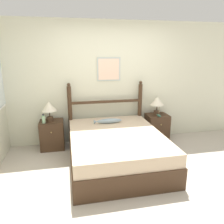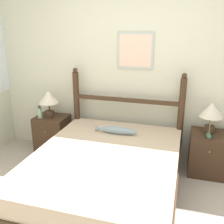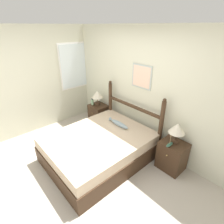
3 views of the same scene
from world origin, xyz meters
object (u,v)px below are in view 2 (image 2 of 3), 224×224
Objects in this scene: table_lamp_left at (49,98)px; bottle at (40,112)px; bed at (106,176)px; nightstand_right at (207,153)px; table_lamp_right at (211,111)px; nightstand_left at (53,134)px; model_boat at (209,135)px; fish_pillow at (117,130)px.

bottle is (-0.11, -0.09, -0.20)m from table_lamp_left.
bed is 10.58× the size of bottle.
bed is 1.43m from nightstand_right.
table_lamp_left is (-2.29, -0.01, 0.58)m from nightstand_right.
nightstand_left is at bearing -179.48° from table_lamp_right.
model_boat reaches higher than bottle.
nightstand_left is 3.04× the size of bottle.
fish_pillow is at bearing -165.64° from nightstand_right.
table_lamp_left is 1.00× the size of table_lamp_right.
table_lamp_right is 0.73× the size of fish_pillow.
nightstand_right is 3.04× the size of bottle.
bed is 1.43m from nightstand_left.
fish_pillow is at bearing -164.52° from table_lamp_right.
fish_pillow is (-0.03, 0.57, 0.33)m from bed.
nightstand_left is 1.44× the size of table_lamp_left.
table_lamp_left is 0.73× the size of fish_pillow.
table_lamp_left is 2.29m from model_boat.
model_boat reaches higher than bed.
table_lamp_right is (-0.01, 0.02, 0.58)m from nightstand_right.
table_lamp_right is 2.11× the size of bottle.
bottle is (-2.39, -0.12, -0.20)m from table_lamp_right.
table_lamp_right reaches higher than fish_pillow.
bottle is 0.34× the size of fish_pillow.
nightstand_left is at bearing 142.63° from bed.
table_lamp_right reaches higher than bottle.
bottle is 1.26m from fish_pillow.
table_lamp_right is 0.30m from model_boat.
bottle is at bearing -177.16° from table_lamp_right.
bottle is at bearing -140.25° from table_lamp_left.
fish_pillow reaches higher than nightstand_left.
table_lamp_right is at bearing 0.52° from nightstand_left.
nightstand_left is 2.28m from nightstand_right.
nightstand_right is 1.25m from fish_pillow.
nightstand_left is at bearing 176.69° from model_boat.
nightstand_right is 2.44m from bottle.
model_boat is at bearing -101.58° from nightstand_right.
bed is 0.66m from fish_pillow.
nightstand_right is at bearing 0.13° from table_lamp_left.
bed is at bearing -141.62° from table_lamp_right.
table_lamp_left is 1.85× the size of model_boat.
fish_pillow is (-1.14, -0.17, -0.00)m from model_boat.
nightstand_right is at bearing 0.00° from nightstand_left.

